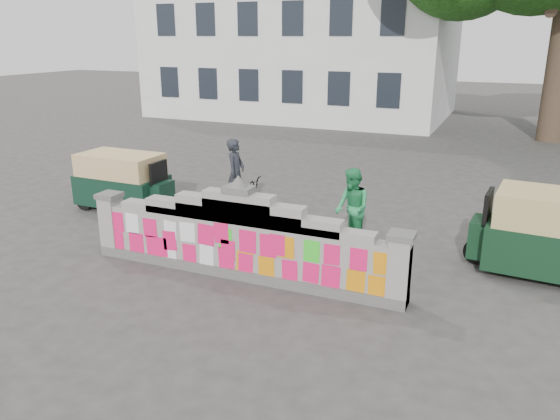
{
  "coord_description": "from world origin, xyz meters",
  "views": [
    {
      "loc": [
        4.5,
        -8.55,
        4.44
      ],
      "look_at": [
        0.4,
        1.0,
        1.1
      ],
      "focal_mm": 35.0,
      "sensor_mm": 36.0,
      "label": 1
    }
  ],
  "objects": [
    {
      "name": "parapet_wall",
      "position": [
        -0.0,
        -0.01,
        0.75
      ],
      "size": [
        6.48,
        0.44,
        2.01
      ],
      "color": "#4C4C49",
      "rests_on": "ground"
    },
    {
      "name": "rickshaw_left",
      "position": [
        -4.79,
        2.62,
        0.78
      ],
      "size": [
        2.71,
        1.29,
        1.49
      ],
      "rotation": [
        0.0,
        0.0,
        -0.02
      ],
      "color": "black",
      "rests_on": "ground"
    },
    {
      "name": "building",
      "position": [
        -7.0,
        21.98,
        4.01
      ],
      "size": [
        16.0,
        10.0,
        8.9
      ],
      "color": "silver",
      "rests_on": "ground"
    },
    {
      "name": "ground",
      "position": [
        0.0,
        0.0,
        0.0
      ],
      "size": [
        100.0,
        100.0,
        0.0
      ],
      "primitive_type": "plane",
      "color": "#383533",
      "rests_on": "ground"
    },
    {
      "name": "cyclist_rider",
      "position": [
        -1.76,
        3.22,
        0.88
      ],
      "size": [
        0.48,
        0.68,
        1.76
      ],
      "primitive_type": "imported",
      "rotation": [
        0.0,
        0.0,
        1.66
      ],
      "color": "#22242A",
      "rests_on": "ground"
    },
    {
      "name": "rickshaw_right",
      "position": [
        5.48,
        2.34,
        0.86
      ],
      "size": [
        3.04,
        1.59,
        1.66
      ],
      "rotation": [
        0.0,
        0.0,
        3.06
      ],
      "color": "black",
      "rests_on": "ground"
    },
    {
      "name": "pedestrian",
      "position": [
        1.5,
        2.4,
        0.87
      ],
      "size": [
        1.05,
        1.07,
        1.74
      ],
      "primitive_type": "imported",
      "rotation": [
        0.0,
        0.0,
        -0.85
      ],
      "color": "#299855",
      "rests_on": "ground"
    },
    {
      "name": "cyclist_bike",
      "position": [
        -1.76,
        3.22,
        0.52
      ],
      "size": [
        2.03,
        0.86,
        1.04
      ],
      "primitive_type": "imported",
      "rotation": [
        0.0,
        0.0,
        1.66
      ],
      "color": "black",
      "rests_on": "ground"
    }
  ]
}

